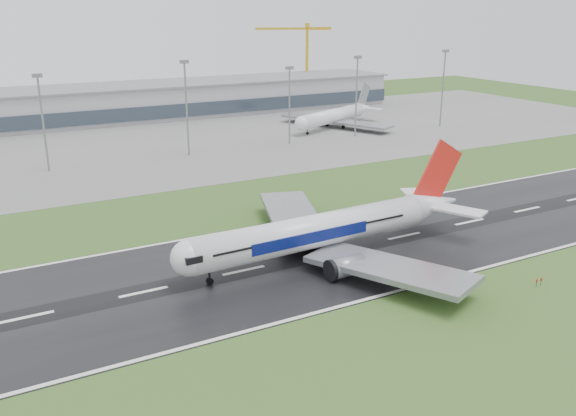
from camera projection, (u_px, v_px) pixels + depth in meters
ground at (404, 236)px, 137.36m from camera, size 520.00×520.00×0.00m
runway at (404, 236)px, 137.34m from camera, size 400.00×45.00×0.10m
apron at (205, 138)px, 241.65m from camera, size 400.00×130.00×0.08m
terminal at (158, 101)px, 289.39m from camera, size 240.00×36.00×15.00m
main_airliner at (333, 208)px, 123.47m from camera, size 72.13×68.94×20.56m
parked_airliner at (335, 108)px, 261.31m from camera, size 73.38×71.37×16.67m
tower_crane at (307, 62)px, 338.97m from camera, size 41.05×15.23×42.04m
floodmast_1 at (43, 126)px, 187.95m from camera, size 0.64×0.64×29.37m
floodmast_2 at (187, 110)px, 208.83m from camera, size 0.64×0.64×31.66m
floodmast_3 at (289, 107)px, 227.81m from camera, size 0.64×0.64×27.88m
floodmast_4 at (356, 98)px, 241.18m from camera, size 0.64×0.64×30.70m
floodmast_5 at (443, 90)px, 261.52m from camera, size 0.64×0.64×31.70m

